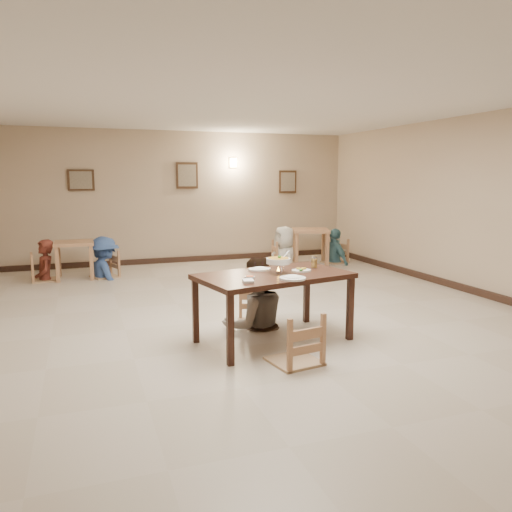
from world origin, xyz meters
name	(u,v)px	position (x,y,z in m)	size (l,w,h in m)	color
floor	(254,317)	(0.00, 0.00, 0.00)	(10.00, 10.00, 0.00)	#BEAF9D
ceiling	(254,98)	(0.00, 0.00, 3.00)	(10.00, 10.00, 0.00)	silver
wall_back	(183,197)	(0.00, 5.00, 1.50)	(10.00, 10.00, 0.00)	tan
wall_right	(485,206)	(4.00, 0.00, 1.50)	(10.00, 10.00, 0.00)	tan
baseboard_back	(185,259)	(0.00, 4.97, 0.06)	(8.00, 0.06, 0.12)	black
baseboard_right	(478,292)	(3.97, 0.00, 0.06)	(0.06, 10.00, 0.12)	black
picture_a	(81,180)	(-2.20, 4.96, 1.90)	(0.55, 0.04, 0.45)	#372315
picture_b	(187,175)	(0.10, 4.96, 2.00)	(0.50, 0.04, 0.60)	#372315
picture_c	(288,182)	(2.60, 4.96, 1.85)	(0.45, 0.04, 0.55)	#372315
wall_sconce	(233,163)	(1.20, 4.96, 2.30)	(0.16, 0.05, 0.22)	#FFD88C
main_table	(274,280)	(-0.12, -1.04, 0.75)	(1.93, 1.33, 0.83)	#371B11
chair_far	(254,290)	(-0.10, -0.28, 0.46)	(0.43, 0.43, 0.92)	tan
chair_near	(295,315)	(-0.17, -1.78, 0.53)	(0.50, 0.50, 1.06)	tan
main_diner	(255,257)	(-0.12, -0.38, 0.92)	(0.90, 0.70, 1.85)	gray
curry_warmer	(278,261)	(-0.06, -1.05, 0.98)	(0.32, 0.29, 0.26)	silver
rice_plate_far	(260,269)	(-0.20, -0.78, 0.84)	(0.29, 0.29, 0.07)	white
rice_plate_near	(293,278)	(-0.04, -1.42, 0.84)	(0.30, 0.30, 0.07)	white
fried_plate	(301,270)	(0.25, -1.03, 0.85)	(0.24, 0.24, 0.05)	white
chili_dish	(250,277)	(-0.47, -1.19, 0.84)	(0.12, 0.12, 0.02)	white
napkin_cutlery	(248,281)	(-0.56, -1.41, 0.84)	(0.17, 0.24, 0.03)	white
drink_glass	(314,262)	(0.50, -0.86, 0.90)	(0.08, 0.08, 0.15)	white
bg_table_left	(74,248)	(-2.40, 3.77, 0.59)	(0.73, 0.73, 0.73)	tan
bg_table_right	(311,235)	(2.66, 3.75, 0.66)	(1.03, 1.03, 0.80)	tan
bg_chair_ll	(44,255)	(-2.94, 3.72, 0.50)	(0.48, 0.48, 1.01)	tan
bg_chair_lr	(104,252)	(-1.85, 3.69, 0.50)	(0.47, 0.47, 1.00)	tan
bg_chair_rl	(284,242)	(2.05, 3.82, 0.52)	(0.49, 0.49, 1.04)	tan
bg_chair_rr	(335,241)	(3.27, 3.70, 0.51)	(0.48, 0.48, 1.03)	tan
bg_diner_a	(43,240)	(-2.94, 3.72, 0.79)	(0.58, 0.38, 1.58)	maroon
bg_diner_b	(103,237)	(-1.85, 3.69, 0.81)	(1.05, 0.60, 1.62)	#395995
bg_diner_c	(285,226)	(2.05, 3.82, 0.88)	(0.86, 0.56, 1.75)	silver
bg_diner_d	(335,229)	(3.27, 3.70, 0.80)	(0.93, 0.39, 1.59)	teal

